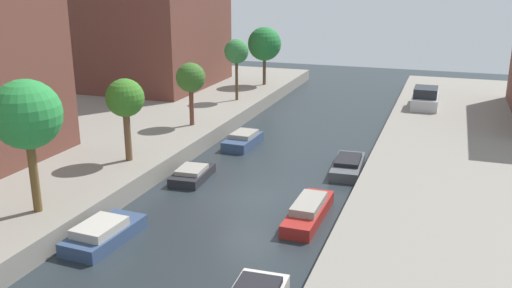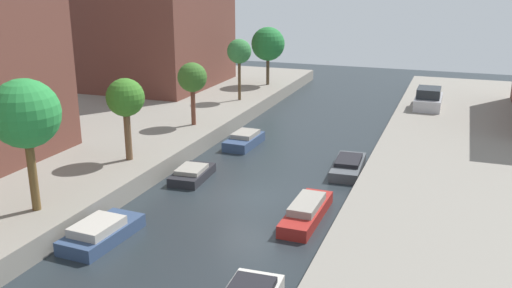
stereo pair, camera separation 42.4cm
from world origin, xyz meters
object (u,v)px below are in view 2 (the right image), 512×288
object	(u,v)px
street_tree_3	(192,78)
street_tree_4	(239,52)
street_tree_5	(268,44)
moored_boat_left_3	(192,174)
street_tree_1	(25,115)
moored_boat_right_3	(348,166)
moored_boat_left_2	(101,232)
moored_boat_right_2	(307,211)
moored_boat_left_4	(244,140)
street_tree_2	(125,99)
parked_car	(428,99)

from	to	relation	value
street_tree_3	street_tree_4	xyz separation A→B (m)	(0.00, 7.99, 0.66)
street_tree_5	moored_boat_left_3	world-z (taller)	street_tree_5
street_tree_1	moored_boat_right_3	size ratio (longest dim) A/B	1.33
moored_boat_left_2	moored_boat_right_2	size ratio (longest dim) A/B	0.82
street_tree_5	moored_boat_right_2	distance (m)	26.59
street_tree_4	moored_boat_right_3	distance (m)	15.72
moored_boat_right_3	moored_boat_left_4	bearing A→B (deg)	160.56
street_tree_2	moored_boat_left_4	bearing A→B (deg)	64.03
street_tree_5	street_tree_2	bearing A→B (deg)	-90.00
street_tree_1	moored_boat_right_2	xyz separation A→B (m)	(10.17, 5.05, -4.67)
street_tree_4	moored_boat_left_3	distance (m)	15.69
street_tree_2	parked_car	world-z (taller)	street_tree_2
street_tree_5	street_tree_3	bearing A→B (deg)	-90.00
parked_car	moored_boat_left_4	world-z (taller)	parked_car
street_tree_2	street_tree_4	bearing A→B (deg)	90.00
moored_boat_left_3	moored_boat_left_4	world-z (taller)	moored_boat_left_4
moored_boat_left_3	street_tree_1	bearing A→B (deg)	-112.25
moored_boat_left_2	moored_boat_left_3	bearing A→B (deg)	88.19
street_tree_3	street_tree_4	world-z (taller)	street_tree_4
street_tree_4	moored_boat_right_3	world-z (taller)	street_tree_4
moored_boat_right_2	parked_car	bearing A→B (deg)	79.29
moored_boat_left_2	street_tree_3	bearing A→B (deg)	101.64
street_tree_5	moored_boat_left_4	size ratio (longest dim) A/B	1.46
moored_boat_left_2	moored_boat_left_3	world-z (taller)	moored_boat_left_2
street_tree_2	moored_boat_left_3	size ratio (longest dim) A/B	1.37
street_tree_2	moored_boat_right_2	world-z (taller)	street_tree_2
moored_boat_left_3	street_tree_3	bearing A→B (deg)	115.52
street_tree_3	moored_boat_left_4	bearing A→B (deg)	-3.14
street_tree_3	moored_boat_left_2	world-z (taller)	street_tree_3
moored_boat_right_2	street_tree_3	bearing A→B (deg)	136.92
street_tree_3	street_tree_4	bearing A→B (deg)	90.00
moored_boat_left_3	moored_boat_right_2	world-z (taller)	moored_boat_right_2
street_tree_3	moored_boat_left_4	size ratio (longest dim) A/B	1.17
moored_boat_left_3	moored_boat_right_2	size ratio (longest dim) A/B	0.69
street_tree_4	moored_boat_left_2	bearing A→B (deg)	-82.46
moored_boat_left_4	moored_boat_right_3	xyz separation A→B (m)	(7.07, -2.49, -0.04)
street_tree_4	moored_boat_left_4	distance (m)	9.94
street_tree_5	moored_boat_left_4	world-z (taller)	street_tree_5
moored_boat_left_3	moored_boat_right_3	distance (m)	8.47
street_tree_5	moored_boat_left_3	size ratio (longest dim) A/B	1.60
moored_boat_left_4	moored_boat_right_2	xyz separation A→B (m)	(6.58, -9.32, 0.00)
street_tree_1	street_tree_5	size ratio (longest dim) A/B	1.09
street_tree_2	street_tree_3	bearing A→B (deg)	90.00
street_tree_3	moored_boat_right_3	xyz separation A→B (m)	(10.66, -2.69, -3.72)
street_tree_1	street_tree_2	distance (m)	7.02
street_tree_1	moored_boat_left_4	xyz separation A→B (m)	(3.60, 14.36, -4.67)
street_tree_2	parked_car	bearing A→B (deg)	52.12
moored_boat_left_3	street_tree_4	bearing A→B (deg)	102.30
street_tree_5	moored_boat_right_3	bearing A→B (deg)	-58.48
street_tree_3	parked_car	distance (m)	17.50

